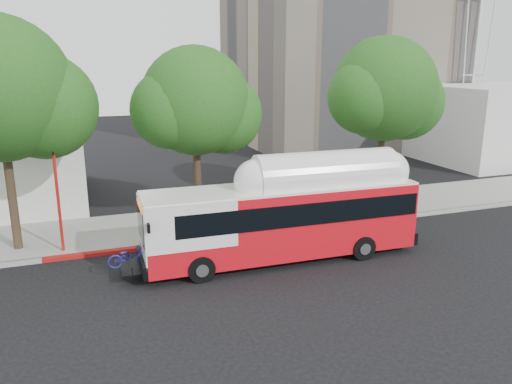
# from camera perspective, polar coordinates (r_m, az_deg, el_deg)

# --- Properties ---
(ground) EXTENTS (120.00, 120.00, 0.00)m
(ground) POSITION_cam_1_polar(r_m,az_deg,el_deg) (19.53, 0.49, -9.10)
(ground) COLOR black
(ground) RESTS_ON ground
(sidewalk) EXTENTS (60.00, 5.00, 0.15)m
(sidewalk) POSITION_cam_1_polar(r_m,az_deg,el_deg) (25.31, -4.60, -3.29)
(sidewalk) COLOR gray
(sidewalk) RESTS_ON ground
(curb_strip) EXTENTS (60.00, 0.30, 0.15)m
(curb_strip) POSITION_cam_1_polar(r_m,az_deg,el_deg) (22.94, -2.88, -5.19)
(curb_strip) COLOR gray
(curb_strip) RESTS_ON ground
(red_curb_segment) EXTENTS (10.00, 0.32, 0.16)m
(red_curb_segment) POSITION_cam_1_polar(r_m,az_deg,el_deg) (22.32, -10.31, -5.99)
(red_curb_segment) COLOR #9C1211
(red_curb_segment) RESTS_ON ground
(street_tree_left) EXTENTS (6.67, 5.80, 9.74)m
(street_tree_left) POSITION_cam_1_polar(r_m,az_deg,el_deg) (22.47, -26.10, 9.99)
(street_tree_left) COLOR #2D2116
(street_tree_left) RESTS_ON ground
(street_tree_mid) EXTENTS (5.75, 5.00, 8.62)m
(street_tree_mid) POSITION_cam_1_polar(r_m,az_deg,el_deg) (23.57, -6.02, 9.84)
(street_tree_mid) COLOR #2D2116
(street_tree_mid) RESTS_ON ground
(street_tree_right) EXTENTS (6.21, 5.40, 9.18)m
(street_tree_right) POSITION_cam_1_polar(r_m,az_deg,el_deg) (27.53, 15.17, 10.85)
(street_tree_right) COLOR #2D2116
(street_tree_right) RESTS_ON ground
(transit_bus) EXTENTS (11.99, 2.75, 3.53)m
(transit_bus) POSITION_cam_1_polar(r_m,az_deg,el_deg) (20.20, 3.22, -3.28)
(transit_bus) COLOR red
(transit_bus) RESTS_ON ground
(signal_pole) EXTENTS (0.13, 0.43, 4.51)m
(signal_pole) POSITION_cam_1_polar(r_m,az_deg,el_deg) (22.08, -21.66, -0.96)
(signal_pole) COLOR red
(signal_pole) RESTS_ON ground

